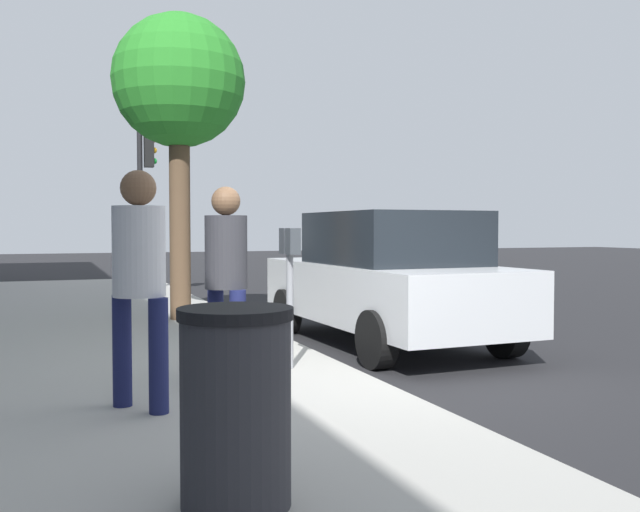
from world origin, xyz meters
name	(u,v)px	position (x,y,z in m)	size (l,w,h in m)	color
ground_plane	(362,387)	(0.00, 0.00, 0.00)	(80.00, 80.00, 0.00)	#232326
sidewalk_slab	(32,408)	(0.00, 3.00, 0.07)	(28.00, 6.00, 0.15)	#A8A59E
parking_meter	(290,267)	(0.42, 0.60, 1.17)	(0.36, 0.12, 1.41)	gray
pedestrian_at_meter	(226,266)	(0.11, 1.33, 1.21)	(0.52, 0.39, 1.79)	#191E4C
pedestrian_bystander	(139,267)	(-0.68, 2.21, 1.26)	(0.48, 0.40, 1.86)	#191E4C
parked_sedan_near	(387,278)	(2.13, -1.35, 0.89)	(4.45, 2.06, 1.77)	silver
street_tree	(179,86)	(4.69, 0.94, 3.74)	(2.03, 2.03, 4.69)	brown
traffic_signal	(145,183)	(9.81, 0.81, 2.58)	(0.24, 0.44, 3.60)	black
trash_bin	(236,406)	(-2.79, 1.99, 0.66)	(0.59, 0.59, 1.01)	#2D2D33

